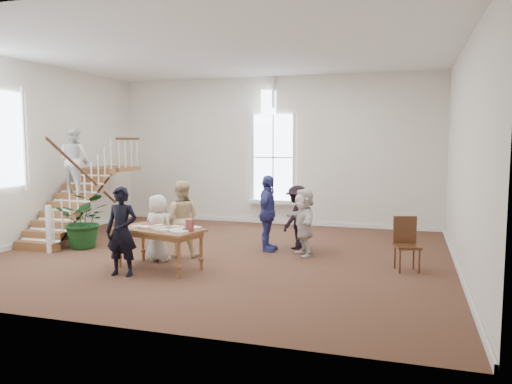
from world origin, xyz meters
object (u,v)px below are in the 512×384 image
(police_officer, at_px, (122,231))
(side_chair, at_px, (406,240))
(floor_plant, at_px, (85,220))
(person_yellow, at_px, (181,219))
(woman_cluster_a, at_px, (268,213))
(library_table, at_px, (160,232))
(woman_cluster_c, at_px, (304,222))
(elderly_woman, at_px, (158,228))
(woman_cluster_b, at_px, (297,217))

(police_officer, xyz_separation_m, side_chair, (5.18, 2.01, -0.25))
(police_officer, xyz_separation_m, floor_plant, (-2.19, 1.88, -0.18))
(police_officer, bearing_deg, person_yellow, 72.16)
(police_officer, distance_m, woman_cluster_a, 3.53)
(library_table, xyz_separation_m, woman_cluster_c, (2.50, 2.01, 0.01))
(woman_cluster_c, bearing_deg, police_officer, -77.81)
(side_chair, bearing_deg, person_yellow, 167.14)
(woman_cluster_c, bearing_deg, person_yellow, -100.21)
(woman_cluster_c, height_order, floor_plant, woman_cluster_c)
(police_officer, relative_size, side_chair, 1.60)
(woman_cluster_c, relative_size, side_chair, 1.42)
(floor_plant, bearing_deg, woman_cluster_c, 8.43)
(police_officer, bearing_deg, floor_plant, 134.36)
(woman_cluster_c, distance_m, side_chair, 2.30)
(elderly_woman, xyz_separation_m, side_chair, (5.08, 0.76, -0.11))
(woman_cluster_a, xyz_separation_m, woman_cluster_c, (0.90, -0.20, -0.13))
(woman_cluster_b, height_order, floor_plant, woman_cluster_b)
(library_table, bearing_deg, police_officer, -112.72)
(police_officer, height_order, woman_cluster_b, police_officer)
(woman_cluster_c, bearing_deg, side_chair, 44.21)
(elderly_woman, distance_m, woman_cluster_c, 3.20)
(floor_plant, bearing_deg, woman_cluster_a, 12.74)
(woman_cluster_a, relative_size, floor_plant, 1.32)
(floor_plant, relative_size, side_chair, 1.25)
(library_table, relative_size, police_officer, 1.12)
(library_table, height_order, woman_cluster_a, woman_cluster_a)
(elderly_woman, height_order, person_yellow, person_yellow)
(woman_cluster_a, bearing_deg, person_yellow, 121.30)
(person_yellow, height_order, side_chair, person_yellow)
(library_table, bearing_deg, elderly_woman, 135.63)
(side_chair, bearing_deg, woman_cluster_b, 136.70)
(library_table, distance_m, person_yellow, 1.12)
(police_officer, relative_size, floor_plant, 1.27)
(woman_cluster_a, bearing_deg, woman_cluster_b, -55.06)
(person_yellow, xyz_separation_m, woman_cluster_c, (2.58, 0.90, -0.09))
(floor_plant, bearing_deg, police_officer, -40.67)
(woman_cluster_b, relative_size, woman_cluster_c, 1.00)
(library_table, distance_m, police_officer, 0.81)
(library_table, distance_m, side_chair, 4.90)
(person_yellow, relative_size, floor_plant, 1.26)
(person_yellow, height_order, woman_cluster_b, person_yellow)
(police_officer, bearing_deg, woman_cluster_c, 36.68)
(library_table, height_order, person_yellow, person_yellow)
(woman_cluster_b, bearing_deg, elderly_woman, -32.82)
(library_table, relative_size, elderly_woman, 1.34)
(police_officer, height_order, side_chair, police_officer)
(police_officer, relative_size, elderly_woman, 1.20)
(woman_cluster_a, relative_size, woman_cluster_c, 1.17)
(police_officer, bearing_deg, woman_cluster_b, 45.95)
(person_yellow, bearing_deg, woman_cluster_b, -161.32)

